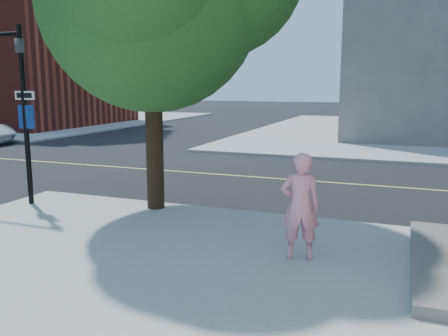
% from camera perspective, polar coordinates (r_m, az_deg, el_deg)
% --- Properties ---
extents(ground, '(140.00, 140.00, 0.00)m').
position_cam_1_polar(ground, '(13.52, -17.10, -3.47)').
color(ground, black).
rests_on(ground, ground).
extents(road_ew, '(140.00, 9.00, 0.01)m').
position_cam_1_polar(road_ew, '(17.19, -7.88, -0.26)').
color(road_ew, black).
rests_on(road_ew, ground).
extents(sidewalk_nw, '(26.00, 25.00, 0.12)m').
position_cam_1_polar(sidewalk_nw, '(44.65, -23.55, 5.38)').
color(sidewalk_nw, '#A0A0A0').
rests_on(sidewalk_nw, ground).
extents(church, '(15.20, 12.00, 14.40)m').
position_cam_1_polar(church, '(40.16, -24.71, 15.07)').
color(church, maroon).
rests_on(church, sidewalk_nw).
extents(man_on_phone, '(0.77, 0.62, 1.82)m').
position_cam_1_polar(man_on_phone, '(8.11, 9.07, -4.52)').
color(man_on_phone, pink).
rests_on(man_on_phone, sidewalk_se).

